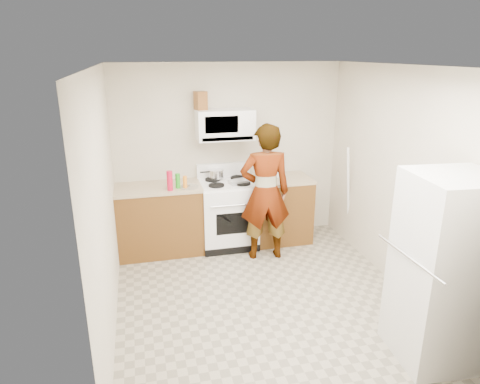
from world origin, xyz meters
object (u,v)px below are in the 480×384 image
object	(u,v)px
kettle	(275,170)
person	(265,193)
saucepan	(216,174)
gas_range	(228,212)
fridge	(444,270)
microwave	(225,124)

from	to	relation	value
kettle	person	bearing A→B (deg)	-104.94
saucepan	person	bearing A→B (deg)	-50.74
gas_range	saucepan	bearing A→B (deg)	127.48
fridge	kettle	xyz separation A→B (m)	(-0.60, 2.82, 0.17)
microwave	person	distance (m)	1.08
gas_range	person	xyz separation A→B (m)	(0.40, -0.47, 0.41)
gas_range	fridge	bearing A→B (deg)	-64.13
person	fridge	distance (m)	2.43
person	fridge	size ratio (longest dim) A/B	1.06
microwave	kettle	bearing A→B (deg)	-2.50
fridge	saucepan	size ratio (longest dim) A/B	8.29
gas_range	kettle	size ratio (longest dim) A/B	6.28
microwave	fridge	distance (m)	3.25
fridge	kettle	distance (m)	2.89
gas_range	saucepan	world-z (taller)	gas_range
gas_range	fridge	distance (m)	3.05
gas_range	person	bearing A→B (deg)	-50.15
saucepan	kettle	bearing A→B (deg)	-4.52
fridge	saucepan	bearing A→B (deg)	121.29
person	saucepan	size ratio (longest dim) A/B	8.78
gas_range	kettle	distance (m)	0.90
kettle	saucepan	world-z (taller)	kettle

